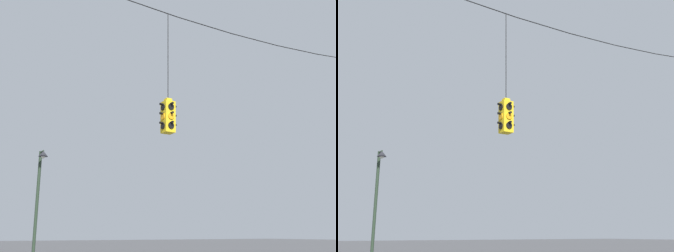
# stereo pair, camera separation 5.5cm
# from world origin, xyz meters

# --- Properties ---
(span_wire) EXTENTS (15.75, 0.03, 0.53)m
(span_wire) POSITION_xyz_m (0.00, -0.37, 8.82)
(span_wire) COLOR black
(traffic_light_near_right_pole) EXTENTS (0.58, 0.58, 3.99)m
(traffic_light_near_right_pole) POSITION_xyz_m (-1.53, -0.37, 5.21)
(traffic_light_near_right_pole) COLOR yellow
(street_lamp) EXTENTS (0.36, 0.64, 4.86)m
(street_lamp) POSITION_xyz_m (-3.79, 5.44, 3.18)
(street_lamp) COLOR #233323
(street_lamp) RESTS_ON ground_plane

